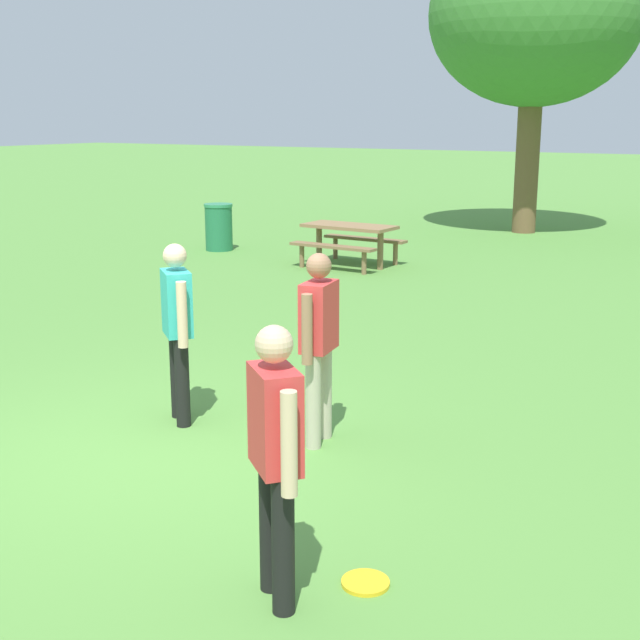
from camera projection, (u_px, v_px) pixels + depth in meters
name	position (u px, v px, depth m)	size (l,w,h in m)	color
ground_plane	(142.00, 453.00, 7.07)	(120.00, 120.00, 0.00)	#568E3D
person_thrower	(275.00, 447.00, 4.71)	(0.49, 0.43, 1.64)	black
person_catcher	(177.00, 321.00, 7.60)	(0.49, 0.43, 1.64)	black
person_bystander	(319.00, 336.00, 7.09)	(0.28, 0.60, 1.64)	#B7AD93
frisbee	(365.00, 583.00, 5.09)	(0.29, 0.29, 0.03)	yellow
picnic_table_near	(349.00, 236.00, 15.71)	(1.77, 1.50, 0.77)	olive
trash_can_beside_table	(219.00, 227.00, 17.60)	(0.59, 0.59, 0.96)	#237047
tree_tall_left	(535.00, 16.00, 19.27)	(4.82, 4.82, 7.00)	brown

